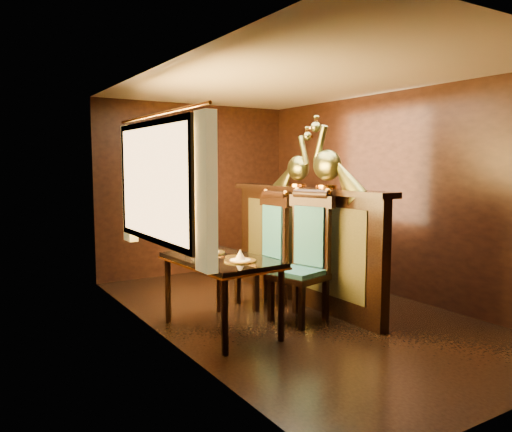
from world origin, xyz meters
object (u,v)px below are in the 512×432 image
object	(u,v)px
chair_left	(306,251)
peacock_right	(298,157)
chair_right	(269,244)
dining_table	(221,265)
peacock_left	(327,151)

from	to	relation	value
chair_left	peacock_right	distance (m)	1.20
chair_right	peacock_right	size ratio (longest dim) A/B	1.94
dining_table	chair_left	world-z (taller)	chair_left
chair_right	peacock_left	bearing A→B (deg)	-62.95
chair_right	chair_left	bearing A→B (deg)	-91.58
peacock_left	chair_left	bearing A→B (deg)	-166.12
dining_table	peacock_left	xyz separation A→B (m)	(1.29, -0.03, 1.10)
chair_left	chair_right	world-z (taller)	chair_left
peacock_right	chair_left	bearing A→B (deg)	-119.07
peacock_right	peacock_left	bearing A→B (deg)	-90.00
chair_left	dining_table	bearing A→B (deg)	158.84
dining_table	chair_left	xyz separation A→B (m)	(0.96, -0.11, 0.06)
peacock_left	peacock_right	size ratio (longest dim) A/B	1.16
dining_table	peacock_left	size ratio (longest dim) A/B	1.61
chair_left	peacock_left	world-z (taller)	peacock_left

